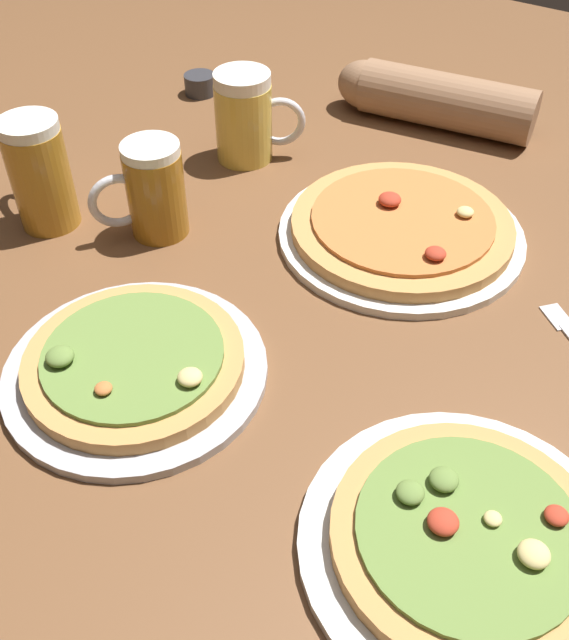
{
  "coord_description": "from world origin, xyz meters",
  "views": [
    {
      "loc": [
        0.35,
        -0.52,
        0.61
      ],
      "look_at": [
        0.0,
        0.0,
        0.02
      ],
      "focal_mm": 41.09,
      "sensor_mm": 36.0,
      "label": 1
    }
  ],
  "objects_px": {
    "ramekin_butter": "(200,84)",
    "beer_mug_amber": "(39,173)",
    "pizza_plate_far": "(402,228)",
    "pizza_plate_side": "(467,540)",
    "beer_mug_dark": "(246,117)",
    "pizza_plate_near": "(135,365)",
    "diner_arm": "(429,98)",
    "beer_mug_pale": "(153,191)"
  },
  "relations": [
    {
      "from": "ramekin_butter",
      "to": "beer_mug_amber",
      "type": "bearing_deg",
      "value": -80.77
    },
    {
      "from": "pizza_plate_far",
      "to": "pizza_plate_side",
      "type": "distance_m",
      "value": 0.47
    },
    {
      "from": "beer_mug_dark",
      "to": "beer_mug_amber",
      "type": "distance_m",
      "value": 0.32
    },
    {
      "from": "pizza_plate_side",
      "to": "pizza_plate_near",
      "type": "bearing_deg",
      "value": -179.6
    },
    {
      "from": "beer_mug_amber",
      "to": "diner_arm",
      "type": "height_order",
      "value": "beer_mug_amber"
    },
    {
      "from": "pizza_plate_near",
      "to": "beer_mug_amber",
      "type": "height_order",
      "value": "beer_mug_amber"
    },
    {
      "from": "beer_mug_dark",
      "to": "beer_mug_pale",
      "type": "height_order",
      "value": "beer_mug_dark"
    },
    {
      "from": "beer_mug_dark",
      "to": "pizza_plate_near",
      "type": "bearing_deg",
      "value": -69.14
    },
    {
      "from": "beer_mug_dark",
      "to": "beer_mug_amber",
      "type": "relative_size",
      "value": 0.89
    },
    {
      "from": "pizza_plate_far",
      "to": "beer_mug_pale",
      "type": "relative_size",
      "value": 2.5
    },
    {
      "from": "beer_mug_dark",
      "to": "diner_arm",
      "type": "relative_size",
      "value": 0.41
    },
    {
      "from": "pizza_plate_near",
      "to": "beer_mug_pale",
      "type": "xyz_separation_m",
      "value": [
        -0.16,
        0.22,
        0.05
      ]
    },
    {
      "from": "beer_mug_dark",
      "to": "ramekin_butter",
      "type": "xyz_separation_m",
      "value": [
        -0.2,
        0.13,
        -0.05
      ]
    },
    {
      "from": "pizza_plate_near",
      "to": "beer_mug_amber",
      "type": "relative_size",
      "value": 1.88
    },
    {
      "from": "pizza_plate_side",
      "to": "beer_mug_dark",
      "type": "relative_size",
      "value": 2.18
    },
    {
      "from": "beer_mug_dark",
      "to": "pizza_plate_side",
      "type": "bearing_deg",
      "value": -38.46
    },
    {
      "from": "ramekin_butter",
      "to": "diner_arm",
      "type": "height_order",
      "value": "diner_arm"
    },
    {
      "from": "beer_mug_amber",
      "to": "ramekin_butter",
      "type": "xyz_separation_m",
      "value": [
        -0.07,
        0.43,
        -0.06
      ]
    },
    {
      "from": "pizza_plate_far",
      "to": "pizza_plate_side",
      "type": "bearing_deg",
      "value": -55.98
    },
    {
      "from": "beer_mug_amber",
      "to": "diner_arm",
      "type": "relative_size",
      "value": 0.46
    },
    {
      "from": "pizza_plate_far",
      "to": "beer_mug_amber",
      "type": "relative_size",
      "value": 2.14
    },
    {
      "from": "pizza_plate_side",
      "to": "beer_mug_amber",
      "type": "relative_size",
      "value": 1.93
    },
    {
      "from": "beer_mug_dark",
      "to": "beer_mug_pale",
      "type": "relative_size",
      "value": 1.04
    },
    {
      "from": "pizza_plate_near",
      "to": "pizza_plate_side",
      "type": "xyz_separation_m",
      "value": [
        0.39,
        0.0,
        0.0
      ]
    },
    {
      "from": "beer_mug_amber",
      "to": "pizza_plate_near",
      "type": "bearing_deg",
      "value": -27.33
    },
    {
      "from": "diner_arm",
      "to": "ramekin_butter",
      "type": "bearing_deg",
      "value": -161.61
    },
    {
      "from": "pizza_plate_far",
      "to": "ramekin_butter",
      "type": "distance_m",
      "value": 0.54
    },
    {
      "from": "pizza_plate_far",
      "to": "beer_mug_dark",
      "type": "xyz_separation_m",
      "value": [
        -0.3,
        0.06,
        0.05
      ]
    },
    {
      "from": "pizza_plate_side",
      "to": "beer_mug_pale",
      "type": "relative_size",
      "value": 2.27
    },
    {
      "from": "pizza_plate_near",
      "to": "diner_arm",
      "type": "bearing_deg",
      "value": 88.9
    },
    {
      "from": "pizza_plate_near",
      "to": "beer_mug_dark",
      "type": "xyz_separation_m",
      "value": [
        -0.17,
        0.45,
        0.05
      ]
    },
    {
      "from": "pizza_plate_near",
      "to": "beer_mug_pale",
      "type": "bearing_deg",
      "value": 125.74
    },
    {
      "from": "ramekin_butter",
      "to": "beer_mug_dark",
      "type": "bearing_deg",
      "value": -33.56
    },
    {
      "from": "pizza_plate_far",
      "to": "ramekin_butter",
      "type": "bearing_deg",
      "value": 159.1
    },
    {
      "from": "beer_mug_amber",
      "to": "ramekin_butter",
      "type": "bearing_deg",
      "value": 99.23
    },
    {
      "from": "pizza_plate_side",
      "to": "beer_mug_pale",
      "type": "distance_m",
      "value": 0.6
    },
    {
      "from": "beer_mug_pale",
      "to": "pizza_plate_near",
      "type": "bearing_deg",
      "value": -54.26
    },
    {
      "from": "beer_mug_pale",
      "to": "ramekin_butter",
      "type": "distance_m",
      "value": 0.43
    },
    {
      "from": "beer_mug_amber",
      "to": "pizza_plate_far",
      "type": "bearing_deg",
      "value": 28.64
    },
    {
      "from": "beer_mug_amber",
      "to": "beer_mug_pale",
      "type": "xyz_separation_m",
      "value": [
        0.14,
        0.06,
        -0.01
      ]
    },
    {
      "from": "pizza_plate_far",
      "to": "diner_arm",
      "type": "height_order",
      "value": "diner_arm"
    },
    {
      "from": "pizza_plate_near",
      "to": "ramekin_butter",
      "type": "relative_size",
      "value": 5.3
    }
  ]
}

